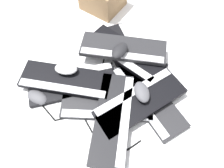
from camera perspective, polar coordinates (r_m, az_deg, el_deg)
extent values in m
plane|color=white|center=(1.09, -2.38, -1.58)|extent=(3.20, 3.20, 0.00)
cube|color=#232326|center=(1.04, -1.09, -5.50)|extent=(0.23, 0.46, 0.02)
cube|color=#B2B5BA|center=(1.00, -1.28, -8.05)|extent=(0.12, 0.42, 0.01)
cube|color=#232326|center=(1.07, 9.49, -3.28)|extent=(0.42, 0.42, 0.02)
cube|color=#B2B5BA|center=(1.04, 7.11, -4.33)|extent=(0.32, 0.32, 0.01)
cube|color=black|center=(1.20, 3.69, 7.66)|extent=(0.45, 0.37, 0.02)
cube|color=silver|center=(1.20, 6.24, 8.79)|extent=(0.37, 0.26, 0.01)
cube|color=black|center=(1.11, -10.05, -0.07)|extent=(0.34, 0.46, 0.02)
cube|color=silver|center=(1.13, -10.62, 2.70)|extent=(0.23, 0.39, 0.01)
cube|color=black|center=(0.98, 0.13, -8.75)|extent=(0.45, 0.20, 0.02)
cube|color=silver|center=(0.97, 3.47, -8.83)|extent=(0.42, 0.08, 0.01)
cube|color=black|center=(1.10, -11.98, 1.10)|extent=(0.18, 0.45, 0.02)
cube|color=#B2B5BA|center=(1.06, -12.97, -1.05)|extent=(0.07, 0.42, 0.01)
cube|color=black|center=(1.02, 7.49, -4.70)|extent=(0.42, 0.41, 0.02)
cube|color=silver|center=(1.03, 5.74, -1.96)|extent=(0.33, 0.32, 0.01)
cube|color=black|center=(1.17, 3.50, 8.08)|extent=(0.33, 0.46, 0.02)
cube|color=silver|center=(1.13, 1.77, 6.84)|extent=(0.21, 0.39, 0.01)
cube|color=#232326|center=(1.15, 2.96, 9.28)|extent=(0.19, 0.45, 0.02)
cube|color=silver|center=(1.10, 2.62, 7.55)|extent=(0.07, 0.42, 0.01)
ellipsoid|color=black|center=(1.09, 2.00, 8.71)|extent=(0.12, 0.09, 0.04)
ellipsoid|color=#4C4C51|center=(1.11, -18.93, -3.30)|extent=(0.09, 0.12, 0.04)
ellipsoid|color=#4C4C51|center=(1.01, 7.79, -2.07)|extent=(0.13, 0.11, 0.04)
ellipsoid|color=silver|center=(1.09, -11.93, 3.92)|extent=(0.08, 0.12, 0.04)
ellipsoid|color=silver|center=(0.95, -1.01, -20.66)|extent=(0.12, 0.09, 0.04)
cylinder|color=black|center=(1.25, -0.86, 10.02)|extent=(0.12, 0.02, 0.01)
cylinder|color=black|center=(1.19, -2.12, 6.70)|extent=(0.07, 0.02, 0.01)
cylinder|color=black|center=(1.16, -3.31, 4.10)|extent=(0.07, 0.03, 0.01)
cylinder|color=black|center=(1.12, -3.94, 1.52)|extent=(0.06, 0.04, 0.01)
cylinder|color=black|center=(1.09, -3.23, -1.48)|extent=(0.07, 0.04, 0.01)
cylinder|color=black|center=(1.06, -3.21, -4.47)|extent=(0.06, 0.01, 0.01)
cylinder|color=black|center=(1.04, -2.57, -6.75)|extent=(0.03, 0.05, 0.01)
sphere|color=black|center=(1.28, 0.09, 11.92)|extent=(0.01, 0.01, 0.01)
sphere|color=black|center=(1.21, -1.85, 8.01)|extent=(0.01, 0.01, 0.01)
sphere|color=black|center=(1.17, -2.39, 5.33)|extent=(0.01, 0.01, 0.01)
sphere|color=black|center=(1.14, -4.24, 2.84)|extent=(0.01, 0.01, 0.01)
sphere|color=black|center=(1.11, -3.62, 0.15)|extent=(0.01, 0.01, 0.01)
sphere|color=black|center=(1.07, -2.82, -3.16)|extent=(0.01, 0.01, 0.01)
sphere|color=black|center=(1.05, -3.61, -5.81)|extent=(0.01, 0.01, 0.01)
sphere|color=black|center=(1.03, -1.52, -7.70)|extent=(0.01, 0.01, 0.01)
cylinder|color=black|center=(0.99, 5.82, -15.60)|extent=(0.06, 0.05, 0.01)
cylinder|color=black|center=(0.99, 1.63, -15.54)|extent=(0.03, 0.09, 0.01)
cylinder|color=black|center=(1.00, -3.06, -13.32)|extent=(0.02, 0.08, 0.01)
cylinder|color=black|center=(1.02, -6.32, -10.45)|extent=(0.06, 0.06, 0.01)
cylinder|color=black|center=(1.04, -8.88, -8.50)|extent=(0.02, 0.06, 0.01)
cylinder|color=black|center=(1.05, -12.57, -8.75)|extent=(0.04, 0.07, 0.01)
cylinder|color=black|center=(1.08, -16.26, -7.19)|extent=(0.06, 0.09, 0.01)
cylinder|color=black|center=(1.13, -18.99, -3.23)|extent=(0.08, 0.09, 0.01)
sphere|color=black|center=(1.00, 7.50, -14.45)|extent=(0.01, 0.01, 0.01)
sphere|color=black|center=(0.98, 4.09, -16.76)|extent=(0.01, 0.01, 0.01)
sphere|color=black|center=(0.99, -0.78, -14.30)|extent=(0.01, 0.01, 0.01)
sphere|color=black|center=(1.01, -5.28, -12.32)|extent=(0.01, 0.01, 0.01)
sphere|color=black|center=(1.03, -7.33, -8.63)|extent=(0.01, 0.01, 0.01)
sphere|color=black|center=(1.04, -10.41, -8.37)|extent=(0.01, 0.01, 0.01)
sphere|color=black|center=(1.05, -14.71, -9.12)|extent=(0.01, 0.01, 0.01)
sphere|color=black|center=(1.10, -17.74, -5.35)|extent=(0.01, 0.01, 0.01)
sphere|color=black|center=(1.16, -20.18, -1.22)|extent=(0.01, 0.01, 0.01)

